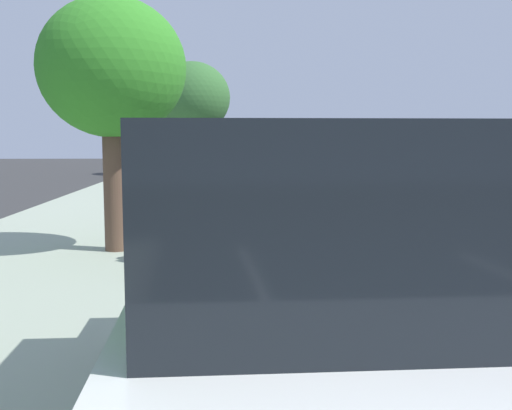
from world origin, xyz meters
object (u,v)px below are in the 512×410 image
parked_suv_white_far (316,299)px  street_tree_near_cyclist (192,98)px  parked_sedan_black_second (235,165)px  bicycle_at_curb (211,253)px  cyclist_with_backpack (196,203)px  street_tree_mid_block (112,70)px  parked_sedan_silver_mid (242,185)px  parked_suv_grey_nearest (235,152)px

parked_suv_white_far → street_tree_near_cyclist: (2.26, -26.71, 2.74)m
street_tree_near_cyclist → parked_sedan_black_second: bearing=110.6°
bicycle_at_curb → cyclist_with_backpack: 0.79m
street_tree_near_cyclist → street_tree_mid_block: bearing=90.0°
parked_sedan_silver_mid → cyclist_with_backpack: cyclist_with_backpack is taller
parked_sedan_silver_mid → parked_suv_white_far: 11.25m
parked_sedan_black_second → bicycle_at_curb: parked_sedan_black_second is taller
parked_suv_white_far → street_tree_mid_block: size_ratio=1.22×
parked_sedan_black_second → cyclist_with_backpack: cyclist_with_backpack is taller
parked_suv_white_far → cyclist_with_backpack: 5.26m
parked_sedan_black_second → street_tree_near_cyclist: street_tree_near_cyclist is taller
street_tree_mid_block → cyclist_with_backpack: bearing=141.8°
bicycle_at_curb → street_tree_mid_block: size_ratio=0.36×
parked_suv_grey_nearest → parked_sedan_black_second: bearing=89.3°
parked_suv_grey_nearest → street_tree_near_cyclist: 5.35m
parked_suv_grey_nearest → cyclist_with_backpack: size_ratio=2.85×
parked_sedan_black_second → parked_sedan_silver_mid: (-0.08, 10.08, 0.00)m
street_tree_mid_block → parked_sedan_silver_mid: bearing=-112.7°
parked_sedan_black_second → street_tree_near_cyclist: bearing=-69.4°
parked_sedan_black_second → street_tree_near_cyclist: size_ratio=0.82×
parked_suv_white_far → bicycle_at_curb: size_ratio=3.41×
parked_sedan_black_second → parked_sedan_silver_mid: size_ratio=0.98×
parked_suv_grey_nearest → street_tree_mid_block: bearing=85.0°
cyclist_with_backpack → street_tree_near_cyclist: 21.76m
parked_sedan_silver_mid → parked_suv_white_far: bearing=90.8°
parked_sedan_black_second → parked_sedan_silver_mid: 10.08m
parked_sedan_silver_mid → street_tree_near_cyclist: (2.10, -15.47, 3.01)m
parked_suv_white_far → parked_sedan_silver_mid: bearing=-89.2°
parked_suv_white_far → street_tree_mid_block: 6.88m
parked_sedan_black_second → street_tree_near_cyclist: (2.02, -5.39, 3.01)m
parked_suv_grey_nearest → parked_suv_white_far: size_ratio=0.99×
parked_suv_grey_nearest → parked_suv_white_far: 30.79m
parked_suv_grey_nearest → street_tree_mid_block: size_ratio=1.21×
street_tree_mid_block → parked_suv_grey_nearest: bearing=-95.0°
parked_sedan_silver_mid → cyclist_with_backpack: size_ratio=2.73×
parked_sedan_silver_mid → street_tree_mid_block: bearing=67.3°
parked_suv_grey_nearest → street_tree_near_cyclist: bearing=62.4°
cyclist_with_backpack → bicycle_at_curb: bearing=116.7°
cyclist_with_backpack → street_tree_mid_block: (1.32, -1.04, 1.93)m
parked_sedan_black_second → street_tree_mid_block: bearing=82.4°
bicycle_at_curb → street_tree_mid_block: (1.53, -1.47, 2.56)m
bicycle_at_curb → parked_sedan_silver_mid: bearing=-95.0°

